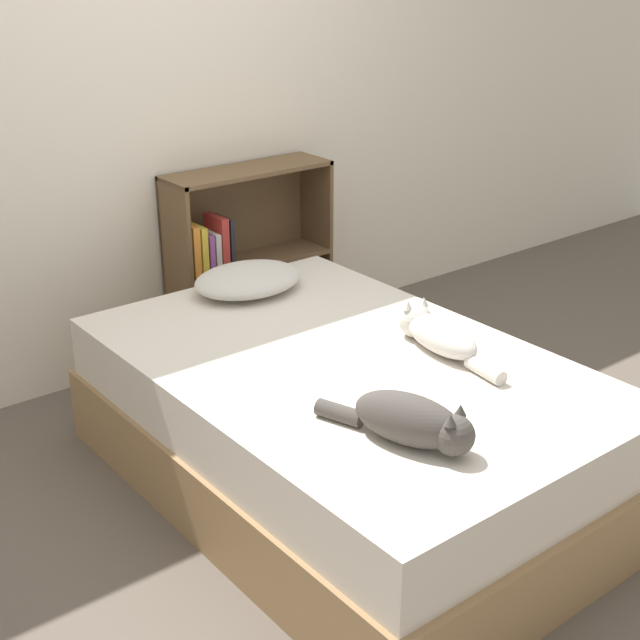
{
  "coord_description": "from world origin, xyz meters",
  "views": [
    {
      "loc": [
        -1.81,
        -2.14,
        1.86
      ],
      "look_at": [
        0.0,
        0.14,
        0.62
      ],
      "focal_mm": 50.0,
      "sensor_mm": 36.0,
      "label": 1
    }
  ],
  "objects": [
    {
      "name": "pillow",
      "position": [
        0.1,
        0.75,
        0.57
      ],
      "size": [
        0.47,
        0.36,
        0.11
      ],
      "color": "beige",
      "rests_on": "bed"
    },
    {
      "name": "cat_dark",
      "position": [
        -0.21,
        -0.55,
        0.59
      ],
      "size": [
        0.25,
        0.5,
        0.15
      ],
      "rotation": [
        0.0,
        0.0,
        5.04
      ],
      "color": "#47423D",
      "rests_on": "bed"
    },
    {
      "name": "bed",
      "position": [
        0.0,
        0.0,
        0.26
      ],
      "size": [
        1.25,
        1.93,
        0.52
      ],
      "color": "#99754C",
      "rests_on": "ground_plane"
    },
    {
      "name": "ground_plane",
      "position": [
        0.0,
        0.0,
        0.0
      ],
      "size": [
        8.0,
        8.0,
        0.0
      ],
      "primitive_type": "plane",
      "color": "brown"
    },
    {
      "name": "bookshelf",
      "position": [
        0.4,
        1.27,
        0.47
      ],
      "size": [
        0.81,
        0.26,
        0.9
      ],
      "color": "brown",
      "rests_on": "ground_plane"
    },
    {
      "name": "cat_light",
      "position": [
        0.31,
        -0.13,
        0.58
      ],
      "size": [
        0.19,
        0.53,
        0.15
      ],
      "rotation": [
        0.0,
        0.0,
        1.45
      ],
      "color": "beige",
      "rests_on": "bed"
    },
    {
      "name": "wall_back",
      "position": [
        0.0,
        1.4,
        1.25
      ],
      "size": [
        8.0,
        0.06,
        2.5
      ],
      "color": "silver",
      "rests_on": "ground_plane"
    }
  ]
}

